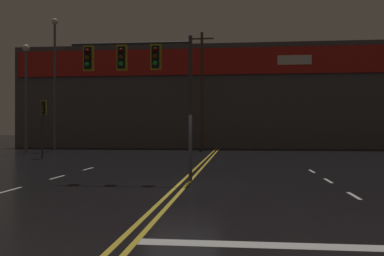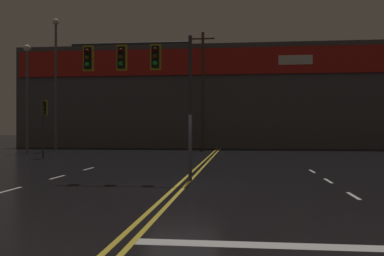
% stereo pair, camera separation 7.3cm
% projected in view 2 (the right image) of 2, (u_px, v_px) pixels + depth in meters
% --- Properties ---
extents(ground_plane, '(200.00, 200.00, 0.00)m').
position_uv_depth(ground_plane, '(182.00, 185.00, 14.94)').
color(ground_plane, black).
extents(road_markings, '(15.87, 60.00, 0.01)m').
position_uv_depth(road_markings, '(210.00, 192.00, 13.28)').
color(road_markings, gold).
rests_on(road_markings, ground).
extents(traffic_signal_median, '(4.74, 0.36, 5.51)m').
position_uv_depth(traffic_signal_median, '(138.00, 68.00, 16.43)').
color(traffic_signal_median, '#38383D').
rests_on(traffic_signal_median, ground).
extents(traffic_signal_corner_northwest, '(0.42, 0.36, 3.84)m').
position_uv_depth(traffic_signal_corner_northwest, '(44.00, 116.00, 28.32)').
color(traffic_signal_corner_northwest, '#38383D').
rests_on(traffic_signal_corner_northwest, ground).
extents(streetlight_median_approach, '(0.56, 0.56, 8.63)m').
position_uv_depth(streetlight_median_approach, '(27.00, 83.00, 33.92)').
color(streetlight_median_approach, '#59595E').
rests_on(streetlight_median_approach, ground).
extents(streetlight_far_median, '(0.56, 0.56, 11.68)m').
position_uv_depth(streetlight_far_median, '(56.00, 69.00, 37.72)').
color(streetlight_far_median, '#59595E').
rests_on(streetlight_far_median, ground).
extents(building_backdrop, '(41.71, 10.23, 10.30)m').
position_uv_depth(building_backdrop, '(221.00, 99.00, 46.59)').
color(building_backdrop, '#4C4C51').
rests_on(building_backdrop, ground).
extents(utility_pole_row, '(48.66, 0.26, 11.00)m').
position_uv_depth(utility_pole_row, '(214.00, 92.00, 39.99)').
color(utility_pole_row, '#4C3828').
rests_on(utility_pole_row, ground).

